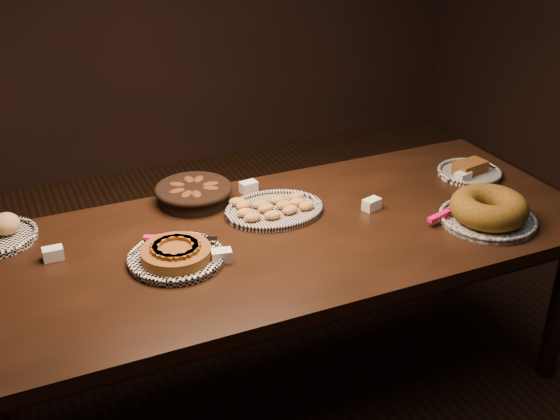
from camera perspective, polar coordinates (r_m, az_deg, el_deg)
name	(u,v)px	position (r m, az deg, el deg)	size (l,w,h in m)	color
ground	(283,387)	(3.06, 0.24, -14.22)	(5.00, 5.00, 0.00)	black
buffet_table	(283,250)	(2.66, 0.27, -3.24)	(2.40, 1.00, 0.75)	black
apple_tart_plate	(176,255)	(2.46, -8.45, -3.65)	(0.34, 0.34, 0.06)	white
madeleine_platter	(273,209)	(2.75, -0.54, 0.09)	(0.39, 0.32, 0.05)	black
bundt_cake_plate	(488,211)	(2.79, 16.58, -0.06)	(0.42, 0.37, 0.11)	black
croissant_basket	(194,192)	(2.85, -7.03, 1.45)	(0.37, 0.37, 0.08)	black
loaf_plate	(469,171)	(3.18, 15.14, 3.06)	(0.28, 0.28, 0.06)	black
tent_cards	(281,213)	(2.72, 0.10, -0.21)	(1.78, 0.53, 0.04)	white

